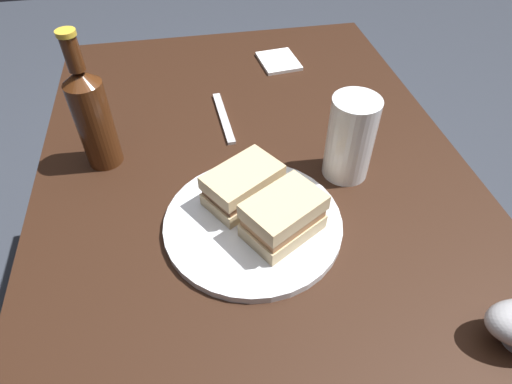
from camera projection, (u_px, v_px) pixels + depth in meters
ground_plane at (258, 360)px, 1.30m from camera, size 6.00×6.00×0.00m
dining_table at (258, 294)px, 1.04m from camera, size 1.23×0.80×0.73m
plate at (253, 223)px, 0.70m from camera, size 0.29×0.29×0.01m
sandwich_half_left at (283, 217)px, 0.66m from camera, size 0.13×0.14×0.07m
sandwich_half_right at (243, 185)px, 0.71m from camera, size 0.13×0.14×0.06m
potato_wedge_front at (306, 211)px, 0.70m from camera, size 0.02×0.05×0.02m
potato_wedge_middle at (299, 192)px, 0.73m from camera, size 0.04×0.03×0.02m
potato_wedge_back at (260, 204)px, 0.71m from camera, size 0.03×0.05×0.02m
potato_wedge_left_edge at (304, 200)px, 0.72m from camera, size 0.03×0.04×0.02m
potato_wedge_right_edge at (258, 198)px, 0.72m from camera, size 0.03×0.06×0.02m
potato_wedge_stray at (274, 204)px, 0.72m from camera, size 0.05×0.05×0.01m
pint_glass at (350, 143)px, 0.75m from camera, size 0.08×0.08×0.16m
cider_bottle at (92, 115)px, 0.75m from camera, size 0.06×0.06×0.26m
napkin at (279, 61)px, 1.09m from camera, size 0.12×0.10×0.01m
fork at (224, 117)px, 0.92m from camera, size 0.18×0.03×0.01m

